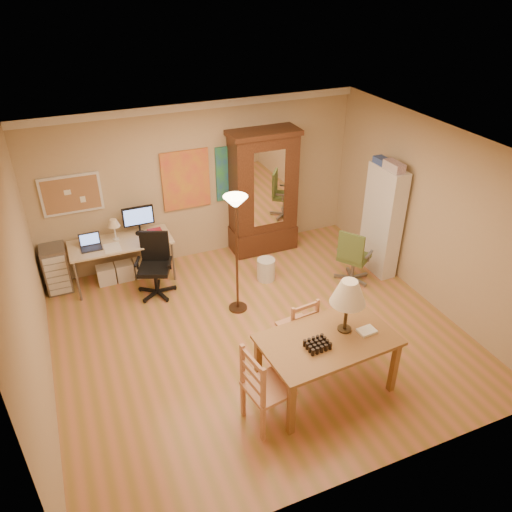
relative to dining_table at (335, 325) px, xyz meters
name	(u,v)px	position (x,y,z in m)	size (l,w,h in m)	color
floor	(258,334)	(-0.44, 1.24, -0.94)	(5.50, 5.50, 0.00)	olive
crown_molding	(196,106)	(-0.44, 3.70, 1.70)	(5.50, 0.08, 0.12)	white
corkboard	(71,194)	(-2.49, 3.71, 0.56)	(0.90, 0.04, 0.62)	#AA7450
art_panel_left	(186,180)	(-0.69, 3.71, 0.51)	(0.80, 0.04, 1.00)	gold
art_panel_right	(237,172)	(0.21, 3.71, 0.51)	(0.75, 0.04, 0.95)	#2864A0
dining_table	(335,325)	(0.00, 0.00, 0.00)	(1.64, 1.05, 1.48)	brown
ladder_chair_back	(298,328)	(-0.13, 0.67, -0.51)	(0.47, 0.45, 0.92)	tan
ladder_chair_left	(265,390)	(-0.98, -0.21, -0.44)	(0.54, 0.56, 1.06)	tan
torchiere_lamp	(236,221)	(-0.49, 1.92, 0.55)	(0.34, 0.34, 1.86)	#452B1B
computer_desk	(124,256)	(-1.89, 3.40, -0.49)	(1.60, 0.70, 1.21)	beige
office_chair_black	(156,278)	(-1.52, 2.81, -0.67)	(0.62, 0.62, 1.01)	black
office_chair_green	(352,268)	(1.50, 1.90, -0.68)	(0.61, 0.60, 0.96)	slate
drawer_cart	(56,269)	(-2.94, 3.52, -0.56)	(0.38, 0.45, 0.76)	slate
armoire	(263,200)	(0.60, 3.48, 0.02)	(1.20, 0.57, 2.20)	#32180D
bookshelf	(382,221)	(2.10, 2.07, -0.02)	(0.28, 0.73, 1.83)	white
wastebin	(266,269)	(0.23, 2.49, -0.75)	(0.30, 0.30, 0.37)	silver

